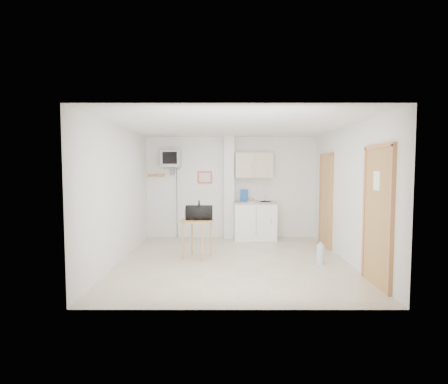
{
  "coord_description": "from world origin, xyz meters",
  "views": [
    {
      "loc": [
        -0.17,
        -6.42,
        1.74
      ],
      "look_at": [
        -0.17,
        0.6,
        1.25
      ],
      "focal_mm": 28.0,
      "sensor_mm": 36.0,
      "label": 1
    }
  ],
  "objects_px": {
    "crt_television": "(171,160)",
    "duffel_bag": "(199,212)",
    "round_table": "(197,225)",
    "water_bottle": "(320,254)"
  },
  "relations": [
    {
      "from": "crt_television",
      "to": "round_table",
      "type": "relative_size",
      "value": 2.9
    },
    {
      "from": "round_table",
      "to": "duffel_bag",
      "type": "bearing_deg",
      "value": -22.53
    },
    {
      "from": "crt_television",
      "to": "water_bottle",
      "type": "bearing_deg",
      "value": -36.01
    },
    {
      "from": "crt_television",
      "to": "duffel_bag",
      "type": "bearing_deg",
      "value": -66.01
    },
    {
      "from": "crt_television",
      "to": "duffel_bag",
      "type": "distance_m",
      "value": 2.23
    },
    {
      "from": "duffel_bag",
      "to": "water_bottle",
      "type": "height_order",
      "value": "duffel_bag"
    },
    {
      "from": "crt_television",
      "to": "water_bottle",
      "type": "height_order",
      "value": "crt_television"
    },
    {
      "from": "duffel_bag",
      "to": "water_bottle",
      "type": "relative_size",
      "value": 1.29
    },
    {
      "from": "round_table",
      "to": "water_bottle",
      "type": "distance_m",
      "value": 2.36
    },
    {
      "from": "duffel_bag",
      "to": "crt_television",
      "type": "bearing_deg",
      "value": 113.84
    }
  ]
}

